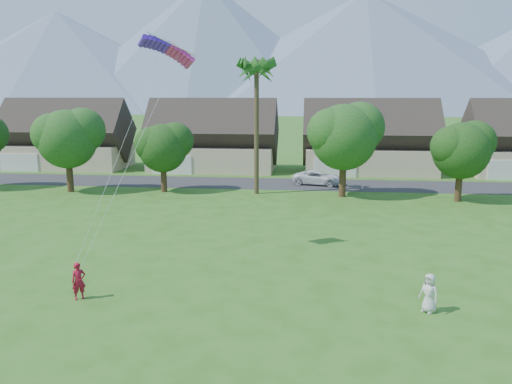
# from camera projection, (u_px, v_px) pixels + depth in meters

# --- Properties ---
(ground) EXTENTS (500.00, 500.00, 0.00)m
(ground) POSITION_uv_depth(u_px,v_px,m) (228.00, 337.00, 19.33)
(ground) COLOR #2D6019
(ground) RESTS_ON ground
(street) EXTENTS (90.00, 7.00, 0.01)m
(street) POSITION_uv_depth(u_px,v_px,m) (281.00, 184.00, 52.49)
(street) COLOR #2D2D30
(street) RESTS_ON ground
(kite_flyer) EXTENTS (0.76, 0.72, 1.74)m
(kite_flyer) POSITION_uv_depth(u_px,v_px,m) (79.00, 281.00, 22.79)
(kite_flyer) COLOR maroon
(kite_flyer) RESTS_ON ground
(watcher) EXTENTS (0.99, 0.98, 1.73)m
(watcher) POSITION_uv_depth(u_px,v_px,m) (429.00, 293.00, 21.43)
(watcher) COLOR silver
(watcher) RESTS_ON ground
(parked_car) EXTENTS (5.62, 3.54, 1.45)m
(parked_car) POSITION_uv_depth(u_px,v_px,m) (318.00, 178.00, 51.94)
(parked_car) COLOR white
(parked_car) RESTS_ON ground
(mountain_ridge) EXTENTS (540.00, 240.00, 70.00)m
(mountain_ridge) POSITION_uv_depth(u_px,v_px,m) (327.00, 57.00, 266.21)
(mountain_ridge) COLOR slate
(mountain_ridge) RESTS_ON ground
(houses_row) EXTENTS (72.75, 8.19, 8.86)m
(houses_row) POSITION_uv_depth(u_px,v_px,m) (290.00, 143.00, 60.55)
(houses_row) COLOR beige
(houses_row) RESTS_ON ground
(tree_row) EXTENTS (62.27, 6.67, 8.45)m
(tree_row) POSITION_uv_depth(u_px,v_px,m) (265.00, 143.00, 45.74)
(tree_row) COLOR #47301C
(tree_row) RESTS_ON ground
(fan_palm) EXTENTS (3.00, 3.00, 13.80)m
(fan_palm) POSITION_uv_depth(u_px,v_px,m) (257.00, 66.00, 45.07)
(fan_palm) COLOR #4C3D26
(fan_palm) RESTS_ON ground
(parafoil_kite) EXTENTS (3.27, 1.56, 0.50)m
(parafoil_kite) POSITION_uv_depth(u_px,v_px,m) (168.00, 48.00, 27.39)
(parafoil_kite) COLOR #521BCE
(parafoil_kite) RESTS_ON ground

